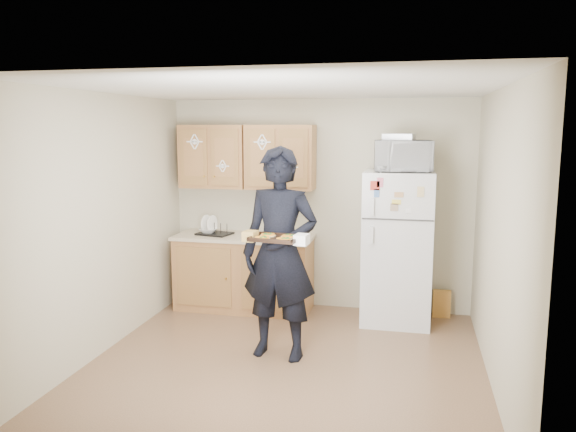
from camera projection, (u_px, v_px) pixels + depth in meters
The scene contains 23 objects.
floor at pixel (286, 364), 5.20m from camera, with size 3.60×3.60×0.00m, color brown.
ceiling at pixel (286, 88), 4.81m from camera, with size 3.60×3.60×0.00m, color silver.
wall_back at pixel (319, 205), 6.74m from camera, with size 3.60×0.04×2.50m, color #BEB69A.
wall_front at pixel (217, 287), 3.27m from camera, with size 3.60×0.04×2.50m, color #BEB69A.
wall_left at pixel (103, 224), 5.39m from camera, with size 0.04×3.60×2.50m, color #BEB69A.
wall_right at pixel (499, 240), 4.61m from camera, with size 0.04×3.60×2.50m, color #BEB69A.
refrigerator at pixel (397, 247), 6.24m from camera, with size 0.75×0.70×1.70m, color silver.
base_cabinet at pixel (244, 274), 6.74m from camera, with size 1.60×0.60×0.86m, color brown.
countertop at pixel (244, 237), 6.67m from camera, with size 1.64×0.64×0.04m, color beige.
upper_cab_left at pixel (214, 157), 6.74m from camera, with size 0.80×0.33×0.75m, color brown.
upper_cab_right at pixel (280, 157), 6.56m from camera, with size 0.80×0.33×0.75m, color brown.
cereal_box at pixel (442, 304), 6.47m from camera, with size 0.20×0.07×0.32m, color #E3CB50.
person at pixel (280, 254), 5.25m from camera, with size 0.73×0.48×2.00m, color black.
baking_tray at pixel (276, 239), 4.92m from camera, with size 0.42×0.31×0.04m, color black.
pizza_front_left at pixel (262, 238), 4.89m from camera, with size 0.14×0.14×0.02m, color yellow.
pizza_front_right at pixel (283, 239), 4.82m from camera, with size 0.14×0.14×0.02m, color yellow.
pizza_back_left at pixel (268, 235), 5.02m from camera, with size 0.14×0.14×0.02m, color yellow.
pizza_back_right at pixel (289, 236), 4.95m from camera, with size 0.14×0.14×0.02m, color yellow.
microwave at pixel (403, 156), 6.03m from camera, with size 0.60×0.41×0.33m, color silver.
foil_pan at pixel (399, 137), 6.03m from camera, with size 0.32×0.22×0.07m, color silver.
dish_rack at pixel (214, 228), 6.72m from camera, with size 0.39×0.29×0.15m, color black.
bowl at pixel (208, 230), 6.74m from camera, with size 0.22×0.22×0.06m, color white.
soap_bottle at pixel (276, 230), 6.47m from camera, with size 0.09×0.09×0.20m, color silver.
Camera 1 is at (1.10, -4.80, 2.17)m, focal length 35.00 mm.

